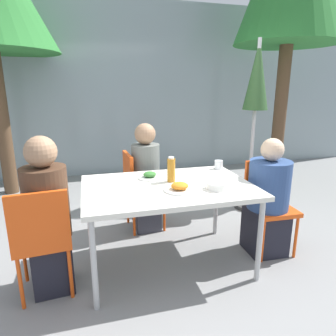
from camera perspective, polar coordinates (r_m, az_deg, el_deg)
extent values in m
plane|color=gray|center=(2.87, 0.00, -17.65)|extent=(24.00, 24.00, 0.00)
cube|color=#89999E|center=(5.61, -9.03, 14.41)|extent=(10.00, 0.20, 3.00)
cube|color=silver|center=(2.55, 0.00, -3.69)|extent=(1.42, 0.97, 0.04)
cylinder|color=#B7B7B7|center=(2.25, -13.92, -17.57)|extent=(0.04, 0.04, 0.71)
cylinder|color=#B7B7B7|center=(2.59, 17.05, -13.16)|extent=(0.04, 0.04, 0.71)
cylinder|color=#B7B7B7|center=(3.00, -14.43, -8.88)|extent=(0.04, 0.04, 0.71)
cylinder|color=#B7B7B7|center=(3.27, 9.15, -6.58)|extent=(0.04, 0.04, 0.71)
cube|color=#E54C14|center=(2.53, -22.64, -12.49)|extent=(0.44, 0.44, 0.04)
cube|color=#E54C14|center=(2.27, -23.34, -9.37)|extent=(0.40, 0.07, 0.42)
cylinder|color=#E54C14|center=(2.80, -25.67, -15.31)|extent=(0.03, 0.03, 0.41)
cylinder|color=#E54C14|center=(2.78, -18.47, -14.76)|extent=(0.03, 0.03, 0.41)
cylinder|color=#E54C14|center=(2.51, -26.27, -19.13)|extent=(0.03, 0.03, 0.41)
cylinder|color=#E54C14|center=(2.49, -18.07, -18.54)|extent=(0.03, 0.03, 0.41)
cube|color=black|center=(2.62, -21.04, -16.41)|extent=(0.32, 0.32, 0.45)
cylinder|color=#472D1E|center=(2.41, -22.16, -6.16)|extent=(0.33, 0.33, 0.55)
sphere|color=#9E7556|center=(2.30, -23.11, 2.88)|extent=(0.23, 0.23, 0.23)
cube|color=#E54C14|center=(3.03, 19.12, -7.45)|extent=(0.42, 0.42, 0.04)
cube|color=#E54C14|center=(3.10, 17.73, -2.31)|extent=(0.40, 0.05, 0.42)
cylinder|color=#E54C14|center=(3.09, 23.17, -12.04)|extent=(0.03, 0.03, 0.41)
cylinder|color=#E54C14|center=(2.91, 17.60, -13.19)|extent=(0.03, 0.03, 0.41)
cylinder|color=#E54C14|center=(3.34, 19.75, -9.62)|extent=(0.03, 0.03, 0.41)
cylinder|color=#E54C14|center=(3.18, 14.48, -10.49)|extent=(0.03, 0.03, 0.41)
cube|color=black|center=(3.09, 17.98, -11.10)|extent=(0.35, 0.35, 0.45)
cylinder|color=navy|center=(2.93, 18.70, -3.05)|extent=(0.38, 0.38, 0.46)
sphere|color=beige|center=(2.84, 19.26, 3.32)|extent=(0.21, 0.21, 0.21)
cube|color=#E54C14|center=(3.36, -4.40, -4.40)|extent=(0.43, 0.43, 0.04)
cube|color=#E54C14|center=(3.25, -7.58, -0.91)|extent=(0.06, 0.40, 0.42)
cylinder|color=#E54C14|center=(3.64, -2.41, -6.63)|extent=(0.03, 0.03, 0.41)
cylinder|color=#E54C14|center=(3.34, -0.71, -8.69)|extent=(0.03, 0.03, 0.41)
cylinder|color=#E54C14|center=(3.56, -7.69, -7.24)|extent=(0.03, 0.03, 0.41)
cylinder|color=#E54C14|center=(3.26, -6.47, -9.42)|extent=(0.03, 0.03, 0.41)
cube|color=#383842|center=(3.39, -4.11, -7.96)|extent=(0.29, 0.29, 0.45)
cylinder|color=slate|center=(3.23, -4.27, -0.01)|extent=(0.30, 0.30, 0.52)
sphere|color=#9E7556|center=(3.16, -4.40, 6.50)|extent=(0.22, 0.22, 0.22)
cylinder|color=#333333|center=(4.17, 14.91, -6.90)|extent=(0.36, 0.36, 0.05)
cylinder|color=#BCBCBC|center=(3.91, 15.94, 7.25)|extent=(0.04, 0.04, 2.11)
cone|color=#2D5128|center=(3.89, 16.65, 16.68)|extent=(0.30, 0.30, 0.82)
cylinder|color=white|center=(2.73, -3.49, -1.83)|extent=(0.22, 0.22, 0.01)
ellipsoid|color=#33702D|center=(2.72, -3.50, -1.21)|extent=(0.12, 0.12, 0.05)
cylinder|color=white|center=(2.41, 2.22, -4.18)|extent=(0.25, 0.25, 0.01)
ellipsoid|color=orange|center=(2.40, 2.23, -3.40)|extent=(0.14, 0.14, 0.06)
cylinder|color=#B7751E|center=(2.61, 0.62, -0.44)|extent=(0.07, 0.07, 0.20)
cylinder|color=white|center=(2.58, 0.63, 1.95)|extent=(0.05, 0.05, 0.02)
cylinder|color=white|center=(3.08, 9.61, 0.63)|extent=(0.08, 0.08, 0.09)
cylinder|color=white|center=(2.47, 9.33, -3.35)|extent=(0.17, 0.17, 0.06)
cylinder|color=brown|center=(4.97, -28.94, 6.98)|extent=(0.20, 0.20, 2.02)
cylinder|color=brown|center=(5.21, 20.48, 9.08)|extent=(0.20, 0.20, 2.18)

